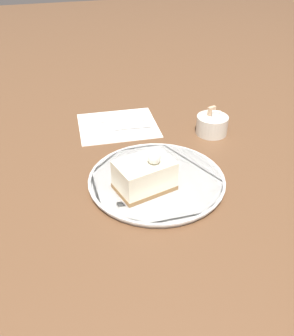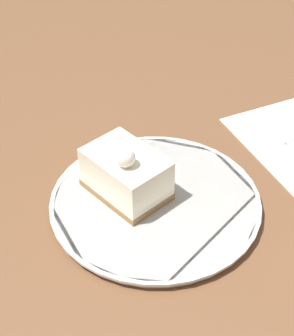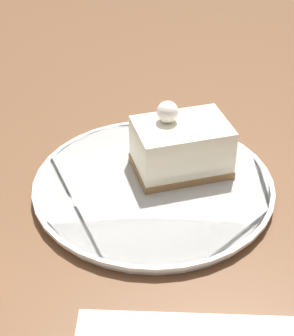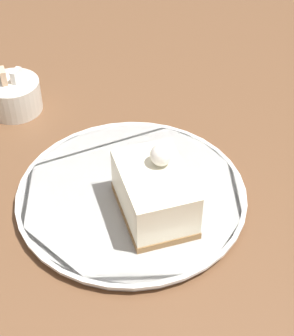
{
  "view_description": "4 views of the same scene",
  "coord_description": "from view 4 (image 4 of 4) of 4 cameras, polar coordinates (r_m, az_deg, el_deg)",
  "views": [
    {
      "loc": [
        0.56,
        -0.22,
        0.46
      ],
      "look_at": [
        -0.03,
        -0.06,
        0.04
      ],
      "focal_mm": 40.0,
      "sensor_mm": 36.0,
      "label": 1
    },
    {
      "loc": [
        0.23,
        0.43,
        0.52
      ],
      "look_at": [
        -0.02,
        -0.05,
        0.06
      ],
      "focal_mm": 60.0,
      "sensor_mm": 36.0,
      "label": 2
    },
    {
      "loc": [
        -0.54,
        -0.02,
        0.41
      ],
      "look_at": [
        -0.04,
        -0.03,
        0.04
      ],
      "focal_mm": 60.0,
      "sensor_mm": 36.0,
      "label": 3
    },
    {
      "loc": [
        -0.03,
        -0.52,
        0.49
      ],
      "look_at": [
        -0.01,
        -0.05,
        0.06
      ],
      "focal_mm": 60.0,
      "sensor_mm": 36.0,
      "label": 4
    }
  ],
  "objects": [
    {
      "name": "ground_plane",
      "position": [
        0.72,
        0.47,
        -1.15
      ],
      "size": [
        4.0,
        4.0,
        0.0
      ],
      "primitive_type": "plane",
      "color": "brown"
    },
    {
      "name": "plate",
      "position": [
        0.68,
        -1.59,
        -2.84
      ],
      "size": [
        0.28,
        0.28,
        0.01
      ],
      "color": "silver",
      "rests_on": "ground_plane"
    },
    {
      "name": "cake_slice",
      "position": [
        0.63,
        0.69,
        -2.48
      ],
      "size": [
        0.1,
        0.12,
        0.09
      ],
      "rotation": [
        0.0,
        0.0,
        0.27
      ],
      "color": "olive",
      "rests_on": "plate"
    },
    {
      "name": "sugar_bowl",
      "position": [
        0.84,
        -13.38,
        7.19
      ],
      "size": [
        0.08,
        0.08,
        0.07
      ],
      "color": "silver",
      "rests_on": "ground_plane"
    }
  ]
}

